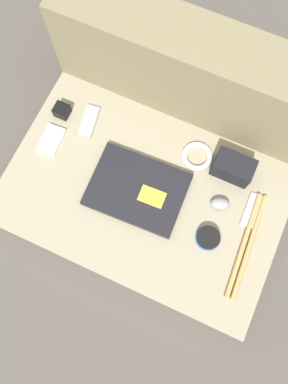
{
  "coord_description": "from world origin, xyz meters",
  "views": [
    {
      "loc": [
        0.15,
        -0.32,
        1.42
      ],
      "look_at": [
        0.0,
        0.0,
        0.14
      ],
      "focal_mm": 35.0,
      "sensor_mm": 36.0,
      "label": 1
    }
  ],
  "objects_px": {
    "speaker_puck": "(208,238)",
    "phone_small": "(51,140)",
    "camera_pouch": "(233,168)",
    "phone_black": "(89,121)",
    "laptop": "(138,189)",
    "phone_silver": "(254,211)",
    "charger_brick": "(62,111)",
    "computer_mouse": "(220,204)"
  },
  "relations": [
    {
      "from": "phone_small",
      "to": "speaker_puck",
      "type": "bearing_deg",
      "value": -12.35
    },
    {
      "from": "speaker_puck",
      "to": "phone_black",
      "type": "bearing_deg",
      "value": 158.47
    },
    {
      "from": "phone_silver",
      "to": "phone_small",
      "type": "height_order",
      "value": "phone_small"
    },
    {
      "from": "laptop",
      "to": "phone_small",
      "type": "height_order",
      "value": "laptop"
    },
    {
      "from": "computer_mouse",
      "to": "camera_pouch",
      "type": "bearing_deg",
      "value": 72.09
    },
    {
      "from": "computer_mouse",
      "to": "phone_silver",
      "type": "distance_m",
      "value": 0.12
    },
    {
      "from": "phone_black",
      "to": "phone_small",
      "type": "relative_size",
      "value": 1.14
    },
    {
      "from": "speaker_puck",
      "to": "camera_pouch",
      "type": "distance_m",
      "value": 0.27
    },
    {
      "from": "laptop",
      "to": "phone_black",
      "type": "xyz_separation_m",
      "value": [
        -0.28,
        0.17,
        -0.01
      ]
    },
    {
      "from": "camera_pouch",
      "to": "phone_black",
      "type": "bearing_deg",
      "value": -176.31
    },
    {
      "from": "phone_silver",
      "to": "laptop",
      "type": "bearing_deg",
      "value": -167.85
    },
    {
      "from": "speaker_puck",
      "to": "phone_black",
      "type": "distance_m",
      "value": 0.62
    },
    {
      "from": "speaker_puck",
      "to": "phone_small",
      "type": "relative_size",
      "value": 0.71
    },
    {
      "from": "phone_black",
      "to": "phone_silver",
      "type": "bearing_deg",
      "value": -15.65
    },
    {
      "from": "laptop",
      "to": "phone_silver",
      "type": "xyz_separation_m",
      "value": [
        0.41,
        0.1,
        -0.01
      ]
    },
    {
      "from": "phone_silver",
      "to": "phone_small",
      "type": "distance_m",
      "value": 0.78
    },
    {
      "from": "laptop",
      "to": "charger_brick",
      "type": "distance_m",
      "value": 0.42
    },
    {
      "from": "charger_brick",
      "to": "camera_pouch",
      "type": "bearing_deg",
      "value": 3.92
    },
    {
      "from": "phone_black",
      "to": "speaker_puck",
      "type": "bearing_deg",
      "value": -31.33
    },
    {
      "from": "computer_mouse",
      "to": "charger_brick",
      "type": "height_order",
      "value": "charger_brick"
    },
    {
      "from": "computer_mouse",
      "to": "phone_small",
      "type": "xyz_separation_m",
      "value": [
        -0.66,
        -0.03,
        -0.01
      ]
    },
    {
      "from": "speaker_puck",
      "to": "computer_mouse",
      "type": "bearing_deg",
      "value": 93.1
    },
    {
      "from": "phone_small",
      "to": "charger_brick",
      "type": "height_order",
      "value": "charger_brick"
    },
    {
      "from": "laptop",
      "to": "phone_silver",
      "type": "distance_m",
      "value": 0.42
    },
    {
      "from": "phone_black",
      "to": "charger_brick",
      "type": "bearing_deg",
      "value": 175.35
    },
    {
      "from": "computer_mouse",
      "to": "speaker_puck",
      "type": "bearing_deg",
      "value": -108.1
    },
    {
      "from": "computer_mouse",
      "to": "charger_brick",
      "type": "distance_m",
      "value": 0.68
    },
    {
      "from": "laptop",
      "to": "phone_small",
      "type": "relative_size",
      "value": 2.89
    },
    {
      "from": "laptop",
      "to": "phone_small",
      "type": "xyz_separation_m",
      "value": [
        -0.37,
        0.04,
        -0.01
      ]
    },
    {
      "from": "phone_black",
      "to": "camera_pouch",
      "type": "distance_m",
      "value": 0.56
    },
    {
      "from": "speaker_puck",
      "to": "phone_silver",
      "type": "xyz_separation_m",
      "value": [
        0.11,
        0.16,
        -0.01
      ]
    },
    {
      "from": "speaker_puck",
      "to": "phone_silver",
      "type": "bearing_deg",
      "value": 54.19
    },
    {
      "from": "speaker_puck",
      "to": "phone_small",
      "type": "xyz_separation_m",
      "value": [
        -0.67,
        0.1,
        -0.01
      ]
    },
    {
      "from": "laptop",
      "to": "phone_silver",
      "type": "height_order",
      "value": "laptop"
    },
    {
      "from": "laptop",
      "to": "speaker_puck",
      "type": "height_order",
      "value": "laptop"
    },
    {
      "from": "speaker_puck",
      "to": "charger_brick",
      "type": "relative_size",
      "value": 1.61
    },
    {
      "from": "laptop",
      "to": "phone_black",
      "type": "relative_size",
      "value": 2.53
    },
    {
      "from": "camera_pouch",
      "to": "charger_brick",
      "type": "height_order",
      "value": "camera_pouch"
    },
    {
      "from": "phone_small",
      "to": "charger_brick",
      "type": "distance_m",
      "value": 0.12
    },
    {
      "from": "camera_pouch",
      "to": "phone_silver",
      "type": "bearing_deg",
      "value": -39.9
    },
    {
      "from": "speaker_puck",
      "to": "phone_silver",
      "type": "relative_size",
      "value": 0.67
    },
    {
      "from": "charger_brick",
      "to": "computer_mouse",
      "type": "bearing_deg",
      "value": -7.5
    }
  ]
}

